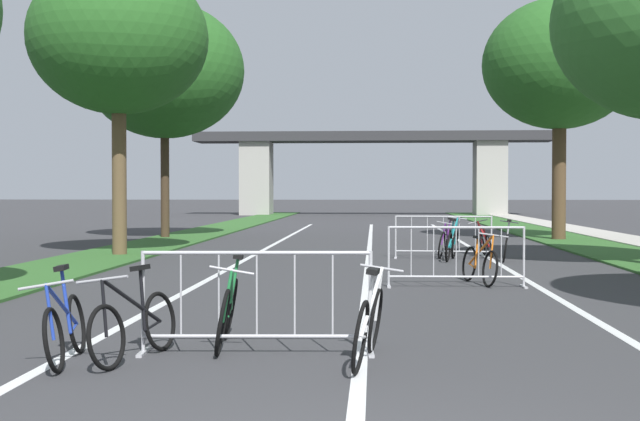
% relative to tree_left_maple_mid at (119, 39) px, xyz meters
% --- Properties ---
extents(grass_verge_left, '(2.32, 64.23, 0.05)m').
position_rel_tree_left_maple_mid_xyz_m(grass_verge_left, '(-0.21, 9.58, -5.47)').
color(grass_verge_left, '#2D5B26').
rests_on(grass_verge_left, ground).
extents(grass_verge_right, '(2.32, 64.23, 0.05)m').
position_rel_tree_left_maple_mid_xyz_m(grass_verge_right, '(12.84, 9.58, -5.47)').
color(grass_verge_right, '#2D5B26').
rests_on(grass_verge_right, ground).
extents(sidewalk_path_right, '(1.67, 64.23, 0.08)m').
position_rel_tree_left_maple_mid_xyz_m(sidewalk_path_right, '(14.84, 9.58, -5.45)').
color(sidewalk_path_right, '#ADA89E').
rests_on(sidewalk_path_right, ground).
extents(lane_stripe_center, '(0.14, 37.16, 0.01)m').
position_rel_tree_left_maple_mid_xyz_m(lane_stripe_center, '(6.32, 1.88, -5.49)').
color(lane_stripe_center, silver).
rests_on(lane_stripe_center, ground).
extents(lane_stripe_right_lane, '(0.14, 37.16, 0.01)m').
position_rel_tree_left_maple_mid_xyz_m(lane_stripe_right_lane, '(9.27, 1.88, -5.49)').
color(lane_stripe_right_lane, silver).
rests_on(lane_stripe_right_lane, ground).
extents(lane_stripe_left_lane, '(0.14, 37.16, 0.01)m').
position_rel_tree_left_maple_mid_xyz_m(lane_stripe_left_lane, '(3.36, 1.88, -5.49)').
color(lane_stripe_left_lane, silver).
rests_on(lane_stripe_left_lane, ground).
extents(overpass_bridge, '(24.03, 3.02, 5.60)m').
position_rel_tree_left_maple_mid_xyz_m(overpass_bridge, '(6.32, 36.39, -1.65)').
color(overpass_bridge, '#2D2D30').
rests_on(overpass_bridge, ground).
extents(tree_left_maple_mid, '(4.52, 4.52, 7.43)m').
position_rel_tree_left_maple_mid_xyz_m(tree_left_maple_mid, '(0.00, 0.00, 0.00)').
color(tree_left_maple_mid, brown).
rests_on(tree_left_maple_mid, ground).
extents(tree_left_oak_near, '(5.52, 5.52, 8.16)m').
position_rel_tree_left_maple_mid_xyz_m(tree_left_oak_near, '(-0.80, 7.91, 0.32)').
color(tree_left_oak_near, '#3D2D1E').
rests_on(tree_left_oak_near, ground).
extents(tree_right_oak_mid, '(5.10, 5.10, 8.04)m').
position_rel_tree_left_maple_mid_xyz_m(tree_right_oak_mid, '(12.59, 7.55, 0.35)').
color(tree_right_oak_mid, '#4C3823').
rests_on(tree_right_oak_mid, ground).
extents(crowd_barrier_nearest, '(2.39, 0.58, 1.05)m').
position_rel_tree_left_maple_mid_xyz_m(crowd_barrier_nearest, '(5.26, -12.59, -4.97)').
color(crowd_barrier_nearest, '#ADADB2').
rests_on(crowd_barrier_nearest, ground).
extents(crowd_barrier_second, '(2.38, 0.51, 1.05)m').
position_rel_tree_left_maple_mid_xyz_m(crowd_barrier_second, '(7.86, -6.45, -4.97)').
color(crowd_barrier_second, '#ADADB2').
rests_on(crowd_barrier_second, ground).
extents(crowd_barrier_third, '(2.39, 0.55, 1.05)m').
position_rel_tree_left_maple_mid_xyz_m(crowd_barrier_third, '(8.13, -0.32, -4.97)').
color(crowd_barrier_third, '#ADADB2').
rests_on(crowd_barrier_third, ground).
extents(bicycle_silver_0, '(0.59, 1.76, 0.99)m').
position_rel_tree_left_maple_mid_xyz_m(bicycle_silver_0, '(9.58, -0.77, -5.11)').
color(bicycle_silver_0, black).
rests_on(bicycle_silver_0, ground).
extents(bicycle_purple_1, '(0.54, 1.65, 0.99)m').
position_rel_tree_left_maple_mid_xyz_m(bicycle_purple_1, '(8.21, 0.08, -5.11)').
color(bicycle_purple_1, black).
rests_on(bicycle_purple_1, ground).
extents(bicycle_red_2, '(0.49, 1.71, 0.93)m').
position_rel_tree_left_maple_mid_xyz_m(bicycle_red_2, '(9.22, 0.23, -5.14)').
color(bicycle_red_2, black).
rests_on(bicycle_red_2, ground).
extents(bicycle_white_3, '(0.53, 1.70, 0.95)m').
position_rel_tree_left_maple_mid_xyz_m(bicycle_white_3, '(6.40, -13.02, -5.11)').
color(bicycle_white_3, black).
rests_on(bicycle_white_3, ground).
extents(bicycle_orange_4, '(0.72, 1.62, 0.95)m').
position_rel_tree_left_maple_mid_xyz_m(bicycle_orange_4, '(8.32, -5.96, -5.13)').
color(bicycle_orange_4, black).
rests_on(bicycle_orange_4, ground).
extents(bicycle_black_5, '(0.72, 1.61, 0.92)m').
position_rel_tree_left_maple_mid_xyz_m(bicycle_black_5, '(4.10, -12.97, -5.14)').
color(bicycle_black_5, black).
rests_on(bicycle_black_5, ground).
extents(bicycle_green_6, '(0.50, 1.70, 0.98)m').
position_rel_tree_left_maple_mid_xyz_m(bicycle_green_6, '(4.90, -12.22, -5.11)').
color(bicycle_green_6, black).
rests_on(bicycle_green_6, ground).
extents(bicycle_teal_7, '(0.66, 1.66, 1.04)m').
position_rel_tree_left_maple_mid_xyz_m(bicycle_teal_7, '(8.30, -0.82, -5.10)').
color(bicycle_teal_7, black).
rests_on(bicycle_teal_7, ground).
extents(bicycle_blue_8, '(0.50, 1.57, 0.93)m').
position_rel_tree_left_maple_mid_xyz_m(bicycle_blue_8, '(3.48, -13.15, -5.14)').
color(bicycle_blue_8, black).
rests_on(bicycle_blue_8, ground).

